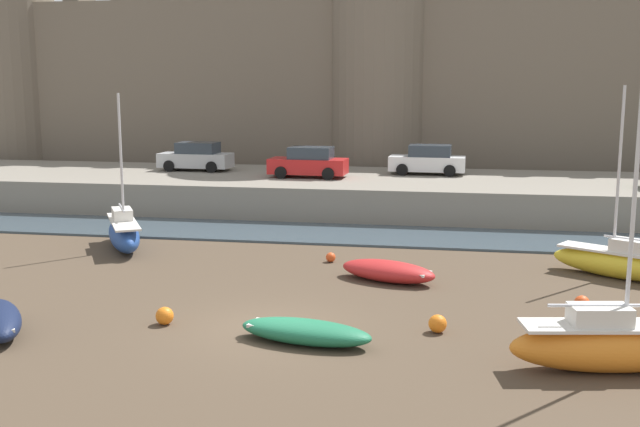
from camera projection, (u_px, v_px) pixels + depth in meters
The scene contains 16 objects.
ground_plane at pixel (270, 329), 20.52m from camera, with size 160.00×160.00×0.00m, color #4C3D2D.
water_channel at pixel (341, 234), 33.19m from camera, with size 80.00×4.50×0.10m, color #3D4C56.
quay_road at pixel (361, 193), 40.09m from camera, with size 63.62×10.00×1.72m, color gray.
castle at pixel (379, 71), 47.70m from camera, with size 58.73×7.11×19.84m.
sailboat_near_channel_right at pixel (620, 261), 25.79m from camera, with size 4.64×3.45×6.59m.
sailboat_foreground_centre at pixel (124, 232), 30.31m from camera, with size 3.34×4.62×6.28m.
sailboat_midflat_centre at pixel (612, 344), 17.40m from camera, with size 4.99×2.04×6.76m.
rowboat_foreground_right at pixel (388, 271), 25.43m from camera, with size 3.67×2.46×0.70m.
rowboat_near_channel_left at pixel (305, 331), 19.38m from camera, with size 3.73×1.83×0.60m.
mooring_buoy_off_centre at pixel (331, 257), 28.18m from camera, with size 0.37×0.37×0.37m, color #E04C1E.
mooring_buoy_near_shore at pixel (165, 316), 20.86m from camera, with size 0.50×0.50×0.50m, color orange.
mooring_buoy_near_channel at pixel (438, 324), 20.19m from camera, with size 0.50×0.50×0.50m, color orange.
mooring_buoy_mid_mud at pixel (582, 303), 22.15m from camera, with size 0.46×0.46×0.46m, color #E04C1E.
car_quay_centre_west at pixel (196, 157), 42.77m from camera, with size 4.17×2.01×1.62m.
car_quay_centre_east at pixel (428, 160), 40.96m from camera, with size 4.17×2.01×1.62m.
car_quay_west at pixel (309, 163), 39.68m from camera, with size 4.17×2.01×1.62m.
Camera 1 is at (4.83, -19.11, 6.65)m, focal length 42.00 mm.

